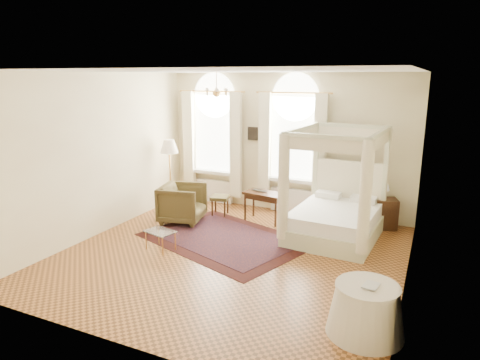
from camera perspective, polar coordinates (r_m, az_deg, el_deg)
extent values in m
plane|color=#A66430|center=(8.02, -1.18, -9.95)|extent=(6.00, 6.00, 0.00)
plane|color=#FFF5C2|center=(10.25, 6.16, 4.82)|extent=(6.00, 0.00, 6.00)
plane|color=#FFF5C2|center=(5.09, -16.29, -4.85)|extent=(6.00, 0.00, 6.00)
plane|color=#FFF5C2|center=(9.21, -18.28, 3.20)|extent=(0.00, 6.00, 6.00)
plane|color=#FFF5C2|center=(6.79, 22.16, -0.70)|extent=(0.00, 6.00, 6.00)
plane|color=white|center=(7.35, -1.31, 14.33)|extent=(6.00, 6.00, 0.00)
cube|color=white|center=(10.95, -3.37, 6.24)|extent=(1.10, 0.04, 1.90)
cylinder|color=white|center=(10.87, -3.44, 11.21)|extent=(1.10, 0.04, 1.10)
cube|color=white|center=(11.05, -3.52, 1.09)|extent=(1.32, 0.24, 0.08)
cube|color=beige|center=(11.17, -6.81, 5.02)|extent=(0.28, 0.14, 2.60)
cube|color=beige|center=(10.54, -0.56, 4.60)|extent=(0.28, 0.14, 2.60)
cube|color=white|center=(11.18, -3.43, -1.44)|extent=(1.00, 0.12, 0.58)
cube|color=white|center=(10.14, 7.21, 5.55)|extent=(1.10, 0.04, 1.90)
cylinder|color=white|center=(10.05, 7.37, 10.92)|extent=(1.10, 0.04, 1.10)
cube|color=white|center=(10.24, 6.89, 0.00)|extent=(1.32, 0.24, 0.08)
cube|color=beige|center=(10.24, 3.29, 4.30)|extent=(0.28, 0.14, 2.60)
cube|color=beige|center=(9.83, 10.58, 3.70)|extent=(0.28, 0.14, 2.60)
cube|color=white|center=(10.39, 6.84, -2.71)|extent=(1.00, 0.12, 0.58)
cylinder|color=#C08B40|center=(8.83, -3.17, 12.91)|extent=(0.02, 0.02, 0.40)
sphere|color=#C08B40|center=(8.83, -3.15, 11.49)|extent=(0.16, 0.16, 0.16)
sphere|color=beige|center=(8.73, -1.85, 11.93)|extent=(0.07, 0.07, 0.07)
sphere|color=beige|center=(8.95, -1.94, 11.98)|extent=(0.07, 0.07, 0.07)
sphere|color=beige|center=(9.05, -3.21, 11.98)|extent=(0.07, 0.07, 0.07)
sphere|color=beige|center=(8.93, -4.43, 11.94)|extent=(0.07, 0.07, 0.07)
sphere|color=beige|center=(8.71, -4.41, 11.90)|extent=(0.07, 0.07, 0.07)
sphere|color=beige|center=(8.61, -3.10, 11.90)|extent=(0.07, 0.07, 0.07)
cube|color=black|center=(10.49, 1.72, 6.21)|extent=(0.26, 0.03, 0.32)
cube|color=black|center=(9.82, 14.23, 5.86)|extent=(0.22, 0.03, 0.26)
cube|color=beige|center=(8.96, 12.47, -6.51)|extent=(1.74, 2.09, 0.34)
cube|color=white|center=(8.86, 12.57, -4.66)|extent=(1.63, 1.99, 0.27)
cube|color=beige|center=(9.66, 14.25, -0.88)|extent=(1.62, 0.17, 1.14)
cube|color=beige|center=(9.78, 10.03, 0.96)|extent=(0.09, 0.09, 2.19)
cube|color=beige|center=(9.44, 18.74, -0.03)|extent=(0.09, 0.09, 2.19)
cube|color=beige|center=(8.06, 5.79, -1.64)|extent=(0.09, 0.09, 2.19)
cube|color=beige|center=(7.64, 16.30, -3.00)|extent=(0.09, 0.09, 2.19)
cube|color=beige|center=(9.40, 14.70, 7.00)|extent=(1.62, 0.17, 0.08)
cube|color=beige|center=(7.59, 11.28, 5.68)|extent=(1.62, 0.17, 0.08)
cube|color=beige|center=(8.71, 8.36, 6.81)|extent=(0.19, 2.00, 0.08)
cube|color=beige|center=(8.33, 18.20, 5.95)|extent=(0.19, 2.00, 0.08)
cube|color=beige|center=(9.42, 14.65, 6.20)|extent=(1.68, 0.14, 0.27)
cube|color=beige|center=(7.61, 11.23, 4.68)|extent=(1.68, 0.14, 0.27)
cube|color=beige|center=(8.73, 8.33, 5.94)|extent=(0.16, 2.06, 0.27)
cube|color=beige|center=(8.35, 18.13, 5.05)|extent=(0.16, 2.06, 0.27)
cylinder|color=beige|center=(8.03, 5.81, -0.98)|extent=(0.21, 0.21, 2.00)
cylinder|color=beige|center=(7.61, 16.35, -2.31)|extent=(0.21, 0.21, 2.00)
cube|color=#36200E|center=(9.78, 18.80, -4.25)|extent=(0.57, 0.55, 0.66)
cylinder|color=#C08B40|center=(9.66, 18.42, -1.78)|extent=(0.12, 0.12, 0.20)
cone|color=beige|center=(9.61, 18.51, -0.61)|extent=(0.28, 0.28, 0.22)
cube|color=#36200E|center=(9.60, 3.26, -1.83)|extent=(0.97, 0.61, 0.05)
cube|color=#36200E|center=(9.63, 3.26, -2.30)|extent=(0.86, 0.50, 0.09)
cylinder|color=#36200E|center=(10.04, 1.81, -3.10)|extent=(0.05, 0.05, 0.63)
cylinder|color=#36200E|center=(9.66, 5.81, -3.85)|extent=(0.05, 0.05, 0.63)
cylinder|color=#36200E|center=(9.75, 0.68, -3.61)|extent=(0.05, 0.05, 0.63)
cylinder|color=#36200E|center=(9.36, 4.76, -4.41)|extent=(0.05, 0.05, 0.63)
imported|color=black|center=(9.74, 2.78, -1.36)|extent=(0.40, 0.31, 0.03)
cube|color=#4C4220|center=(10.12, -2.69, -2.36)|extent=(0.48, 0.48, 0.08)
cylinder|color=#36200E|center=(10.08, -3.72, -3.80)|extent=(0.04, 0.04, 0.38)
cylinder|color=#36200E|center=(10.01, -2.05, -3.91)|extent=(0.04, 0.04, 0.38)
cylinder|color=#36200E|center=(10.36, -3.28, -3.31)|extent=(0.04, 0.04, 0.38)
cylinder|color=#36200E|center=(10.29, -1.65, -3.42)|extent=(0.04, 0.04, 0.38)
imported|color=#453A1D|center=(9.72, -7.67, -3.09)|extent=(1.12, 1.10, 0.86)
cube|color=white|center=(8.25, -10.60, -6.77)|extent=(0.63, 0.51, 0.02)
cylinder|color=#C08B40|center=(8.40, -12.42, -7.83)|extent=(0.02, 0.02, 0.37)
cylinder|color=#C08B40|center=(8.05, -10.27, -8.68)|extent=(0.02, 0.02, 0.37)
cylinder|color=#C08B40|center=(8.58, -10.79, -7.28)|extent=(0.02, 0.02, 0.37)
cylinder|color=#C08B40|center=(8.24, -8.62, -8.08)|extent=(0.02, 0.02, 0.37)
cylinder|color=#C08B40|center=(10.86, -9.12, -3.63)|extent=(0.30, 0.30, 0.03)
cylinder|color=#C08B40|center=(10.66, -9.27, 0.18)|extent=(0.04, 0.04, 1.51)
cone|color=beige|center=(10.51, -9.43, 4.46)|extent=(0.44, 0.44, 0.32)
cube|color=#3C140E|center=(8.74, -1.93, -7.89)|extent=(3.72, 3.17, 0.01)
cube|color=black|center=(8.74, -1.93, -7.86)|extent=(3.09, 2.54, 0.01)
cone|color=beige|center=(5.90, 16.44, -16.38)|extent=(0.99, 0.99, 0.64)
cylinder|color=beige|center=(5.74, 16.67, -13.47)|extent=(0.81, 0.81, 0.04)
imported|color=black|center=(5.73, 16.19, -13.15)|extent=(0.22, 0.27, 0.02)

